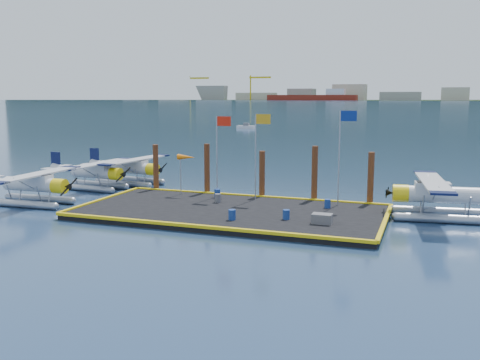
{
  "coord_description": "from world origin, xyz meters",
  "views": [
    {
      "loc": [
        12.36,
        -32.59,
        7.9
      ],
      "look_at": [
        -0.04,
        2.0,
        2.08
      ],
      "focal_mm": 40.0,
      "sensor_mm": 36.0,
      "label": 1
    }
  ],
  "objects_px": {
    "seaplane_a": "(34,187)",
    "drum_1": "(286,215)",
    "crate": "(322,219)",
    "piling_2": "(262,176)",
    "drum_5": "(217,193)",
    "windsock": "(186,158)",
    "piling_0": "(156,169)",
    "drum_0": "(218,198)",
    "drum_3": "(232,215)",
    "seaplane_c": "(133,170)",
    "drum_4": "(328,204)",
    "piling_3": "(315,175)",
    "seaplane_d": "(438,197)",
    "seaplane_b": "(95,174)",
    "flagpole_blue": "(342,143)",
    "piling_4": "(371,180)",
    "flagpole_red": "(219,144)",
    "flagpole_yellow": "(258,143)",
    "piling_1": "(207,171)"
  },
  "relations": [
    {
      "from": "seaplane_a",
      "to": "drum_1",
      "type": "xyz_separation_m",
      "value": [
        18.85,
        0.16,
        -0.67
      ]
    },
    {
      "from": "crate",
      "to": "piling_2",
      "type": "bearing_deg",
      "value": 129.53
    },
    {
      "from": "seaplane_a",
      "to": "drum_5",
      "type": "xyz_separation_m",
      "value": [
        12.22,
        5.27,
        -0.65
      ]
    },
    {
      "from": "windsock",
      "to": "piling_0",
      "type": "height_order",
      "value": "piling_0"
    },
    {
      "from": "drum_0",
      "to": "crate",
      "type": "relative_size",
      "value": 0.52
    },
    {
      "from": "drum_3",
      "to": "drum_5",
      "type": "distance_m",
      "value": 7.31
    },
    {
      "from": "seaplane_c",
      "to": "piling_0",
      "type": "relative_size",
      "value": 2.19
    },
    {
      "from": "drum_4",
      "to": "piling_3",
      "type": "xyz_separation_m",
      "value": [
        -1.5,
        2.75,
        1.46
      ]
    },
    {
      "from": "piling_3",
      "to": "seaplane_d",
      "type": "bearing_deg",
      "value": -13.19
    },
    {
      "from": "drum_5",
      "to": "piling_2",
      "type": "bearing_deg",
      "value": 32.25
    },
    {
      "from": "seaplane_b",
      "to": "drum_4",
      "type": "height_order",
      "value": "seaplane_b"
    },
    {
      "from": "drum_1",
      "to": "drum_5",
      "type": "height_order",
      "value": "drum_5"
    },
    {
      "from": "flagpole_blue",
      "to": "piling_4",
      "type": "distance_m",
      "value": 3.61
    },
    {
      "from": "drum_1",
      "to": "drum_4",
      "type": "distance_m",
      "value": 4.55
    },
    {
      "from": "seaplane_d",
      "to": "piling_3",
      "type": "xyz_separation_m",
      "value": [
        -8.49,
        1.99,
        0.7
      ]
    },
    {
      "from": "drum_1",
      "to": "piling_4",
      "type": "xyz_separation_m",
      "value": [
        4.27,
        6.94,
        1.3
      ]
    },
    {
      "from": "drum_3",
      "to": "windsock",
      "type": "distance_m",
      "value": 9.4
    },
    {
      "from": "drum_5",
      "to": "flagpole_red",
      "type": "bearing_deg",
      "value": 64.79
    },
    {
      "from": "drum_0",
      "to": "flagpole_yellow",
      "type": "xyz_separation_m",
      "value": [
        2.39,
        1.89,
        3.81
      ]
    },
    {
      "from": "piling_2",
      "to": "seaplane_a",
      "type": "bearing_deg",
      "value": -154.83
    },
    {
      "from": "seaplane_c",
      "to": "piling_2",
      "type": "relative_size",
      "value": 2.3
    },
    {
      "from": "seaplane_d",
      "to": "flagpole_red",
      "type": "height_order",
      "value": "flagpole_red"
    },
    {
      "from": "flagpole_yellow",
      "to": "piling_2",
      "type": "relative_size",
      "value": 1.63
    },
    {
      "from": "flagpole_yellow",
      "to": "piling_1",
      "type": "height_order",
      "value": "flagpole_yellow"
    },
    {
      "from": "piling_4",
      "to": "piling_2",
      "type": "bearing_deg",
      "value": 180.0
    },
    {
      "from": "piling_2",
      "to": "piling_3",
      "type": "relative_size",
      "value": 0.88
    },
    {
      "from": "seaplane_b",
      "to": "drum_0",
      "type": "relative_size",
      "value": 13.97
    },
    {
      "from": "flagpole_red",
      "to": "piling_0",
      "type": "height_order",
      "value": "flagpole_red"
    },
    {
      "from": "windsock",
      "to": "piling_2",
      "type": "relative_size",
      "value": 0.82
    },
    {
      "from": "drum_0",
      "to": "piling_0",
      "type": "bearing_deg",
      "value": 152.84
    },
    {
      "from": "crate",
      "to": "drum_5",
      "type": "bearing_deg",
      "value": 148.53
    },
    {
      "from": "drum_4",
      "to": "piling_3",
      "type": "height_order",
      "value": "piling_3"
    },
    {
      "from": "drum_1",
      "to": "windsock",
      "type": "distance_m",
      "value": 10.99
    },
    {
      "from": "piling_2",
      "to": "flagpole_yellow",
      "type": "bearing_deg",
      "value": -82.79
    },
    {
      "from": "drum_4",
      "to": "piling_0",
      "type": "distance_m",
      "value": 14.82
    },
    {
      "from": "drum_5",
      "to": "piling_4",
      "type": "bearing_deg",
      "value": 9.53
    },
    {
      "from": "seaplane_b",
      "to": "seaplane_c",
      "type": "distance_m",
      "value": 3.68
    },
    {
      "from": "seaplane_b",
      "to": "piling_0",
      "type": "bearing_deg",
      "value": 94.91
    },
    {
      "from": "drum_1",
      "to": "piling_4",
      "type": "distance_m",
      "value": 8.25
    },
    {
      "from": "crate",
      "to": "piling_1",
      "type": "relative_size",
      "value": 0.28
    },
    {
      "from": "windsock",
      "to": "piling_1",
      "type": "relative_size",
      "value": 0.74
    },
    {
      "from": "drum_5",
      "to": "piling_1",
      "type": "distance_m",
      "value": 2.8
    },
    {
      "from": "seaplane_a",
      "to": "flagpole_blue",
      "type": "bearing_deg",
      "value": 102.42
    },
    {
      "from": "seaplane_a",
      "to": "piling_0",
      "type": "bearing_deg",
      "value": 137.2
    },
    {
      "from": "seaplane_b",
      "to": "drum_3",
      "type": "relative_size",
      "value": 13.56
    },
    {
      "from": "seaplane_d",
      "to": "seaplane_c",
      "type": "bearing_deg",
      "value": 71.06
    },
    {
      "from": "flagpole_blue",
      "to": "windsock",
      "type": "height_order",
      "value": "flagpole_blue"
    },
    {
      "from": "drum_4",
      "to": "piling_1",
      "type": "relative_size",
      "value": 0.14
    },
    {
      "from": "drum_5",
      "to": "flagpole_yellow",
      "type": "bearing_deg",
      "value": 4.26
    },
    {
      "from": "seaplane_a",
      "to": "flagpole_red",
      "type": "bearing_deg",
      "value": 112.01
    }
  ]
}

